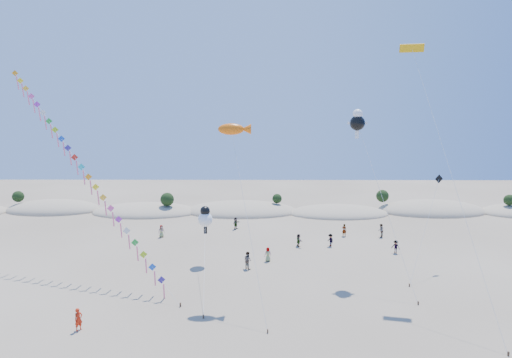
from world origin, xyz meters
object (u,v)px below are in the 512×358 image
(fish_kite, at_px, (235,130))
(parafoil_kite, at_px, (413,54))
(kite_train, at_px, (79,164))
(flyer_foreground, at_px, (78,319))

(fish_kite, xyz_separation_m, parafoil_kite, (16.49, 2.71, 6.92))
(kite_train, xyz_separation_m, parafoil_kite, (32.81, -2.28, 10.60))
(kite_train, bearing_deg, fish_kite, -16.99)
(flyer_foreground, bearing_deg, parafoil_kite, -34.12)
(parafoil_kite, distance_m, flyer_foreground, 36.60)
(kite_train, height_order, fish_kite, kite_train)
(fish_kite, relative_size, parafoil_kite, 0.68)
(fish_kite, bearing_deg, kite_train, 163.01)
(parafoil_kite, bearing_deg, kite_train, 176.03)
(parafoil_kite, bearing_deg, fish_kite, -170.68)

